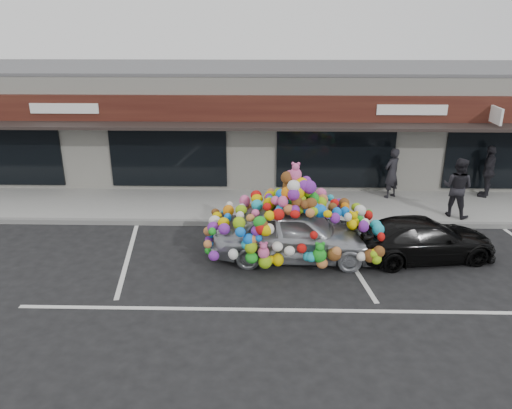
{
  "coord_description": "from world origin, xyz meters",
  "views": [
    {
      "loc": [
        0.58,
        -11.88,
        6.14
      ],
      "look_at": [
        0.26,
        1.4,
        1.12
      ],
      "focal_mm": 35.0,
      "sensor_mm": 36.0,
      "label": 1
    }
  ],
  "objects_px": {
    "black_sedan": "(423,239)",
    "pedestrian_c": "(489,171)",
    "toy_car": "(294,226)",
    "pedestrian_a": "(392,173)",
    "pedestrian_b": "(457,187)"
  },
  "relations": [
    {
      "from": "toy_car",
      "to": "black_sedan",
      "type": "height_order",
      "value": "toy_car"
    },
    {
      "from": "toy_car",
      "to": "pedestrian_a",
      "type": "bearing_deg",
      "value": -36.67
    },
    {
      "from": "pedestrian_a",
      "to": "pedestrian_b",
      "type": "bearing_deg",
      "value": 97.76
    },
    {
      "from": "pedestrian_a",
      "to": "pedestrian_b",
      "type": "relative_size",
      "value": 0.93
    },
    {
      "from": "pedestrian_a",
      "to": "pedestrian_c",
      "type": "bearing_deg",
      "value": 146.7
    },
    {
      "from": "black_sedan",
      "to": "pedestrian_b",
      "type": "bearing_deg",
      "value": -42.59
    },
    {
      "from": "black_sedan",
      "to": "toy_car",
      "type": "bearing_deg",
      "value": 81.06
    },
    {
      "from": "pedestrian_b",
      "to": "toy_car",
      "type": "bearing_deg",
      "value": 65.94
    },
    {
      "from": "pedestrian_a",
      "to": "pedestrian_c",
      "type": "relative_size",
      "value": 0.96
    },
    {
      "from": "black_sedan",
      "to": "pedestrian_a",
      "type": "height_order",
      "value": "pedestrian_a"
    },
    {
      "from": "toy_car",
      "to": "pedestrian_a",
      "type": "distance_m",
      "value": 5.76
    },
    {
      "from": "toy_car",
      "to": "pedestrian_c",
      "type": "height_order",
      "value": "toy_car"
    },
    {
      "from": "toy_car",
      "to": "black_sedan",
      "type": "bearing_deg",
      "value": -87.48
    },
    {
      "from": "pedestrian_a",
      "to": "toy_car",
      "type": "bearing_deg",
      "value": 15.12
    },
    {
      "from": "black_sedan",
      "to": "pedestrian_c",
      "type": "distance_m",
      "value": 5.85
    }
  ]
}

